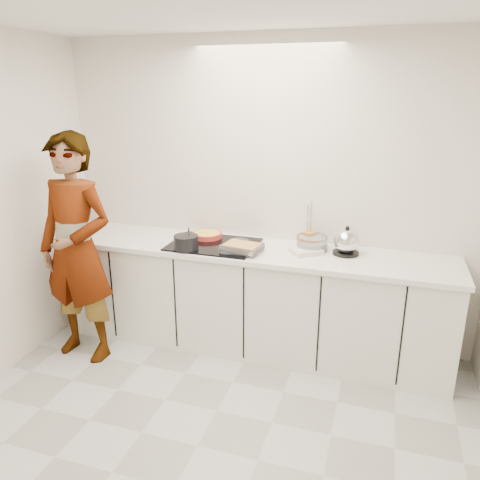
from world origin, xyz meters
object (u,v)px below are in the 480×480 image
(mixing_bowl, at_px, (312,243))
(utensil_crock, at_px, (309,239))
(hob, at_px, (214,244))
(cook, at_px, (77,250))
(baking_dish, at_px, (242,247))
(tart_dish, at_px, (207,235))
(kettle, at_px, (346,242))
(saucepan, at_px, (186,242))

(mixing_bowl, xyz_separation_m, utensil_crock, (-0.04, 0.07, 0.01))
(hob, bearing_deg, cook, -152.35)
(baking_dish, xyz_separation_m, utensil_crock, (0.48, 0.31, 0.02))
(tart_dish, height_order, baking_dish, baking_dish)
(tart_dish, bearing_deg, baking_dish, -32.04)
(kettle, bearing_deg, tart_dish, 178.13)
(mixing_bowl, xyz_separation_m, kettle, (0.28, -0.03, 0.05))
(saucepan, height_order, baking_dish, saucepan)
(tart_dish, relative_size, kettle, 1.29)
(mixing_bowl, bearing_deg, tart_dish, 179.14)
(mixing_bowl, bearing_deg, baking_dish, -155.52)
(tart_dish, height_order, utensil_crock, utensil_crock)
(hob, distance_m, kettle, 1.09)
(tart_dish, xyz_separation_m, baking_dish, (0.40, -0.25, 0.01))
(tart_dish, relative_size, utensil_crock, 2.29)
(utensil_crock, height_order, cook, cook)
(tart_dish, xyz_separation_m, saucepan, (-0.05, -0.34, 0.03))
(baking_dish, xyz_separation_m, kettle, (0.80, 0.21, 0.05))
(kettle, distance_m, utensil_crock, 0.33)
(cook, bearing_deg, baking_dish, 22.59)
(hob, distance_m, tart_dish, 0.19)
(mixing_bowl, distance_m, kettle, 0.28)
(hob, xyz_separation_m, kettle, (1.08, 0.11, 0.09))
(saucepan, bearing_deg, mixing_bowl, 18.31)
(tart_dish, bearing_deg, cook, -142.66)
(saucepan, distance_m, utensil_crock, 1.01)
(baking_dish, distance_m, cook, 1.33)
(hob, relative_size, tart_dish, 2.38)
(baking_dish, relative_size, utensil_crock, 2.50)
(tart_dish, height_order, cook, cook)
(hob, relative_size, kettle, 3.06)
(tart_dish, xyz_separation_m, kettle, (1.20, -0.04, 0.06))
(hob, bearing_deg, saucepan, -131.24)
(kettle, relative_size, utensil_crock, 1.78)
(tart_dish, distance_m, kettle, 1.20)
(baking_dish, bearing_deg, saucepan, -169.40)
(saucepan, xyz_separation_m, cook, (-0.81, -0.32, -0.05))
(baking_dish, xyz_separation_m, cook, (-1.27, -0.41, -0.02))
(baking_dish, bearing_deg, cook, -162.11)
(saucepan, relative_size, kettle, 0.93)
(hob, bearing_deg, kettle, 5.62)
(kettle, bearing_deg, hob, -174.38)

